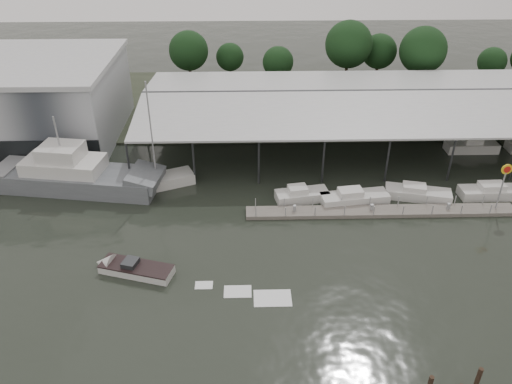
{
  "coord_description": "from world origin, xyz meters",
  "views": [
    {
      "loc": [
        0.96,
        -32.91,
        28.69
      ],
      "look_at": [
        2.04,
        10.38,
        2.5
      ],
      "focal_mm": 35.0,
      "sensor_mm": 36.0,
      "label": 1
    }
  ],
  "objects_px": {
    "shell_fuel_sign": "(504,179)",
    "white_sailboat": "(152,183)",
    "grey_trawler": "(77,175)",
    "speedboat_underway": "(130,268)"
  },
  "relations": [
    {
      "from": "shell_fuel_sign",
      "to": "white_sailboat",
      "type": "relative_size",
      "value": 0.44
    },
    {
      "from": "shell_fuel_sign",
      "to": "grey_trawler",
      "type": "relative_size",
      "value": 0.29
    },
    {
      "from": "shell_fuel_sign",
      "to": "white_sailboat",
      "type": "xyz_separation_m",
      "value": [
        -36.54,
        5.78,
        -3.28
      ]
    },
    {
      "from": "shell_fuel_sign",
      "to": "speedboat_underway",
      "type": "height_order",
      "value": "shell_fuel_sign"
    },
    {
      "from": "speedboat_underway",
      "to": "white_sailboat",
      "type": "bearing_deg",
      "value": -72.05
    },
    {
      "from": "shell_fuel_sign",
      "to": "white_sailboat",
      "type": "height_order",
      "value": "white_sailboat"
    },
    {
      "from": "grey_trawler",
      "to": "white_sailboat",
      "type": "height_order",
      "value": "white_sailboat"
    },
    {
      "from": "shell_fuel_sign",
      "to": "speedboat_underway",
      "type": "xyz_separation_m",
      "value": [
        -36.2,
        -8.75,
        -3.53
      ]
    },
    {
      "from": "white_sailboat",
      "to": "grey_trawler",
      "type": "bearing_deg",
      "value": 155.96
    },
    {
      "from": "shell_fuel_sign",
      "to": "speedboat_underway",
      "type": "relative_size",
      "value": 0.31
    }
  ]
}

